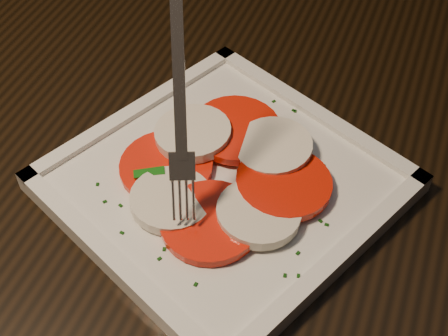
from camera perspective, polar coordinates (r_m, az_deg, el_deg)
ground at (r=1.37m, az=-10.19°, el=-13.07°), size 6.00×6.00×0.00m
table at (r=0.68m, az=-7.77°, el=-5.02°), size 1.29×0.94×0.75m
plate at (r=0.56m, az=0.00°, el=-1.53°), size 0.33×0.33×0.01m
caprese_salad at (r=0.55m, az=0.00°, el=-0.43°), size 0.20×0.23×0.02m
fork at (r=0.49m, az=-4.01°, el=6.58°), size 0.08×0.10×0.17m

